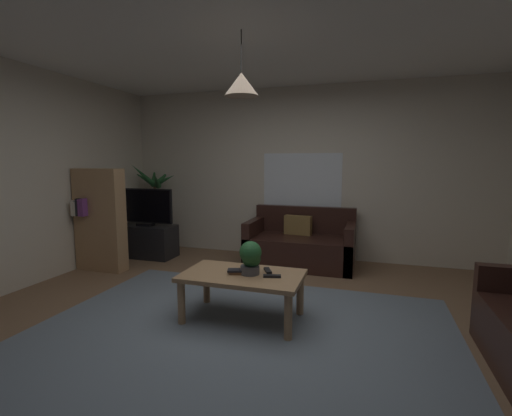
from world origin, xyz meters
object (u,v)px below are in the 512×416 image
Objects in this scene: book_on_table_0 at (236,272)px; potted_palm_corner at (156,210)px; potted_plant_on_table at (251,257)px; tv_stand at (147,241)px; book_on_table_1 at (236,270)px; bookshelf_corner at (100,220)px; remote_on_table_0 at (268,271)px; remote_on_table_1 at (272,276)px; pendant_lamp at (241,84)px; couch_under_window at (301,246)px; coffee_table at (242,280)px; tv at (145,207)px.

book_on_table_0 is 0.08× the size of potted_palm_corner.
tv_stand is at bearing 143.76° from potted_plant_on_table.
book_on_table_1 is 0.50× the size of potted_plant_on_table.
remote_on_table_0 is at bearing -16.28° from bookshelf_corner.
remote_on_table_0 is 3.33m from potted_palm_corner.
remote_on_table_1 is 0.27m from potted_plant_on_table.
tv_stand is at bearing -59.75° from remote_on_table_0.
remote_on_table_1 is at bearing -4.43° from pendant_lamp.
pendant_lamp reaches higher than couch_under_window.
coffee_table is 0.26m from remote_on_table_0.
tv is (-2.50, 1.68, 0.34)m from remote_on_table_1.
potted_palm_corner reaches higher than book_on_table_0.
tv is at bearing -72.52° from potted_palm_corner.
pendant_lamp is at bearing -20.37° from bookshelf_corner.
pendant_lamp reaches higher than book_on_table_0.
book_on_table_0 reaches higher than remote_on_table_0.
remote_on_table_0 is 0.17× the size of tv.
coffee_table is 7.09× the size of book_on_table_1.
book_on_table_0 is 0.20m from potted_plant_on_table.
couch_under_window reaches higher than coffee_table.
book_on_table_1 is 2.76m from tv_stand.
bookshelf_corner is (-2.39, 0.89, 0.33)m from coffee_table.
book_on_table_0 is 0.36× the size of potted_plant_on_table.
book_on_table_1 is (0.00, -0.01, 0.02)m from book_on_table_0.
coffee_table is 9.79× the size of book_on_table_0.
pendant_lamp is at bearing -42.90° from potted_palm_corner.
potted_palm_corner is (-2.59, 2.08, 0.22)m from remote_on_table_0.
couch_under_window is 1.98m from potted_plant_on_table.
potted_palm_corner is (-0.17, 0.55, -0.12)m from tv.
book_on_table_0 is at bearing -156.35° from coffee_table.
tv is at bearing 143.03° from pendant_lamp.
coffee_table is at bearing -20.37° from bookshelf_corner.
bookshelf_corner is at bearing 56.48° from remote_on_table_1.
tv_stand is 0.93m from bookshelf_corner.
book_on_table_0 is 0.35m from remote_on_table_1.
potted_plant_on_table reaches higher than remote_on_table_0.
coffee_table is 2.57m from bookshelf_corner.
couch_under_window is at bearing -11.71° from remote_on_table_1.
tv_stand is (-2.15, 1.71, -0.21)m from book_on_table_0.
bookshelf_corner is (-0.19, -0.79, 0.46)m from tv_stand.
tv_stand is at bearing 76.86° from bookshelf_corner.
potted_palm_corner is (-2.33, 2.24, 0.21)m from book_on_table_0.
bookshelf_corner is at bearing 158.68° from book_on_table_0.
potted_palm_corner is at bearing 137.10° from coffee_table.
coffee_table is 1.25× the size of tv_stand.
remote_on_table_0 is 2.88m from tv.
coffee_table is at bearing -63.43° from pendant_lamp.
potted_plant_on_table reaches higher than tv_stand.
pendant_lamp is (2.21, -1.66, 1.37)m from tv.
couch_under_window is 1.84m from remote_on_table_0.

